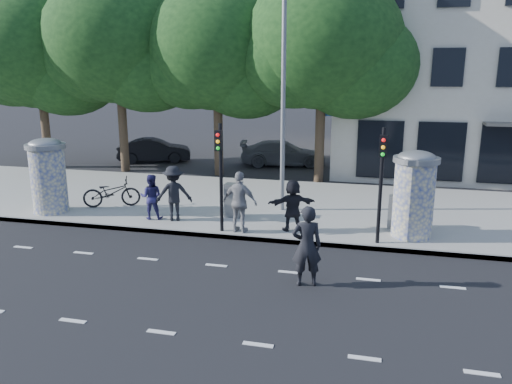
% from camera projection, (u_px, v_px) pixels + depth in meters
% --- Properties ---
extents(ground, '(120.00, 120.00, 0.00)m').
position_uv_depth(ground, '(199.00, 287.00, 12.09)').
color(ground, black).
rests_on(ground, ground).
extents(sidewalk, '(40.00, 8.00, 0.15)m').
position_uv_depth(sidewalk, '(265.00, 204.00, 19.15)').
color(sidewalk, gray).
rests_on(sidewalk, ground).
extents(curb, '(40.00, 0.10, 0.16)m').
position_uv_depth(curb, '(238.00, 237.00, 15.42)').
color(curb, slate).
rests_on(curb, ground).
extents(lane_dash_near, '(32.00, 0.12, 0.01)m').
position_uv_depth(lane_dash_near, '(161.00, 332.00, 10.01)').
color(lane_dash_near, silver).
rests_on(lane_dash_near, ground).
extents(lane_dash_far, '(32.00, 0.12, 0.01)m').
position_uv_depth(lane_dash_far, '(216.00, 265.00, 13.41)').
color(lane_dash_far, silver).
rests_on(lane_dash_far, ground).
extents(ad_column_left, '(1.36, 1.36, 2.65)m').
position_uv_depth(ad_column_left, '(48.00, 174.00, 17.59)').
color(ad_column_left, beige).
rests_on(ad_column_left, sidewalk).
extents(ad_column_right, '(1.36, 1.36, 2.65)m').
position_uv_depth(ad_column_right, '(414.00, 192.00, 14.98)').
color(ad_column_right, beige).
rests_on(ad_column_right, sidewalk).
extents(traffic_pole_near, '(0.22, 0.31, 3.40)m').
position_uv_depth(traffic_pole_near, '(220.00, 167.00, 15.27)').
color(traffic_pole_near, black).
rests_on(traffic_pole_near, sidewalk).
extents(traffic_pole_far, '(0.22, 0.31, 3.40)m').
position_uv_depth(traffic_pole_far, '(381.00, 174.00, 14.18)').
color(traffic_pole_far, black).
rests_on(traffic_pole_far, sidewalk).
extents(street_lamp, '(0.25, 0.93, 8.00)m').
position_uv_depth(street_lamp, '(283.00, 79.00, 17.02)').
color(street_lamp, slate).
rests_on(street_lamp, sidewalk).
extents(tree_far_left, '(7.20, 7.20, 9.26)m').
position_uv_depth(tree_far_left, '(37.00, 48.00, 25.33)').
color(tree_far_left, '#38281C').
rests_on(tree_far_left, ground).
extents(tree_mid_left, '(7.20, 7.20, 9.57)m').
position_uv_depth(tree_mid_left, '(117.00, 40.00, 24.24)').
color(tree_mid_left, '#38281C').
rests_on(tree_mid_left, ground).
extents(tree_near_left, '(6.80, 6.80, 8.97)m').
position_uv_depth(tree_near_left, '(217.00, 49.00, 23.41)').
color(tree_near_left, '#38281C').
rests_on(tree_near_left, ground).
extents(tree_center, '(7.00, 7.00, 9.30)m').
position_uv_depth(tree_center, '(323.00, 41.00, 21.84)').
color(tree_center, '#38281C').
rests_on(tree_center, ground).
extents(ped_c, '(0.86, 0.73, 1.54)m').
position_uv_depth(ped_c, '(151.00, 197.00, 16.91)').
color(ped_c, navy).
rests_on(ped_c, sidewalk).
extents(ped_d, '(1.38, 1.10, 1.86)m').
position_uv_depth(ped_d, '(174.00, 193.00, 16.72)').
color(ped_d, black).
rests_on(ped_d, sidewalk).
extents(ped_e, '(1.24, 0.84, 1.94)m').
position_uv_depth(ped_e, '(240.00, 202.00, 15.45)').
color(ped_e, gray).
rests_on(ped_e, sidewalk).
extents(ped_f, '(1.62, 1.11, 1.65)m').
position_uv_depth(ped_f, '(293.00, 205.00, 15.68)').
color(ped_f, black).
rests_on(ped_f, sidewalk).
extents(man_road, '(0.83, 0.65, 2.01)m').
position_uv_depth(man_road, '(307.00, 246.00, 11.98)').
color(man_road, black).
rests_on(man_road, ground).
extents(bicycle, '(1.52, 2.18, 1.08)m').
position_uv_depth(bicycle, '(112.00, 192.00, 18.46)').
color(bicycle, black).
rests_on(bicycle, sidewalk).
extents(cabinet_left, '(0.57, 0.43, 1.17)m').
position_uv_depth(cabinet_left, '(233.00, 200.00, 17.20)').
color(cabinet_left, '#5D5F61').
rests_on(cabinet_left, sidewalk).
extents(cabinet_right, '(0.54, 0.41, 1.06)m').
position_uv_depth(cabinet_right, '(396.00, 212.00, 15.98)').
color(cabinet_right, slate).
rests_on(cabinet_right, sidewalk).
extents(car_mid, '(2.71, 4.26, 1.33)m').
position_uv_depth(car_mid, '(154.00, 150.00, 28.20)').
color(car_mid, black).
rests_on(car_mid, ground).
extents(car_right, '(2.71, 4.87, 1.33)m').
position_uv_depth(car_right, '(283.00, 153.00, 27.19)').
color(car_right, '#56585E').
rests_on(car_right, ground).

